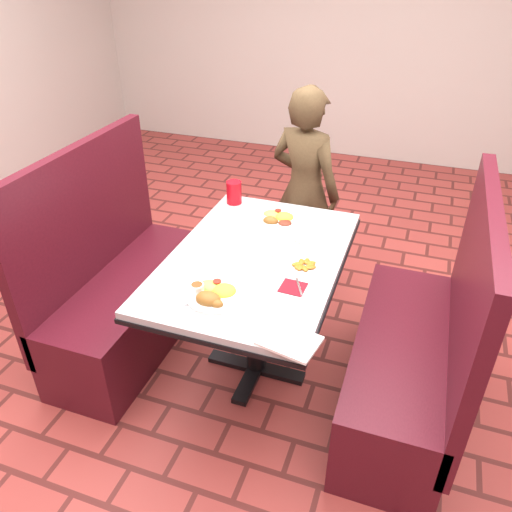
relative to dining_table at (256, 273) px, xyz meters
name	(u,v)px	position (x,y,z in m)	size (l,w,h in m)	color
dining_table	(256,273)	(0.00, 0.00, 0.00)	(0.81, 1.21, 0.75)	#B6B7BB
booth_bench_left	(124,293)	(-0.80, 0.00, -0.32)	(0.47, 1.20, 1.17)	#4E111C
booth_bench_right	(412,359)	(0.80, 0.00, -0.32)	(0.47, 1.20, 1.17)	#4E111C
diner_person	(304,191)	(-0.01, 0.97, 0.02)	(0.49, 0.32, 1.34)	brown
near_dinner_plate	(214,292)	(-0.06, -0.37, 0.12)	(0.25, 0.25, 0.08)	white
far_dinner_plate	(278,217)	(-0.01, 0.38, 0.12)	(0.25, 0.25, 0.06)	white
plantain_plate	(304,267)	(0.25, -0.03, 0.11)	(0.16, 0.16, 0.02)	white
maroon_napkin	(293,287)	(0.24, -0.19, 0.10)	(0.11, 0.11, 0.00)	maroon
spoon_utensil	(299,287)	(0.26, -0.18, 0.10)	(0.01, 0.13, 0.00)	silver
red_tumbler	(234,192)	(-0.31, 0.51, 0.16)	(0.09, 0.09, 0.13)	red
paper_napkin	(289,341)	(0.32, -0.53, 0.10)	(0.22, 0.16, 0.01)	white
knife_utensil	(214,295)	(-0.06, -0.37, 0.11)	(0.01, 0.18, 0.00)	silver
fork_utensil	(197,299)	(-0.11, -0.42, 0.11)	(0.01, 0.13, 0.00)	silver
lettuce_shreds	(268,251)	(0.04, 0.06, 0.10)	(0.28, 0.32, 0.00)	#8DD053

